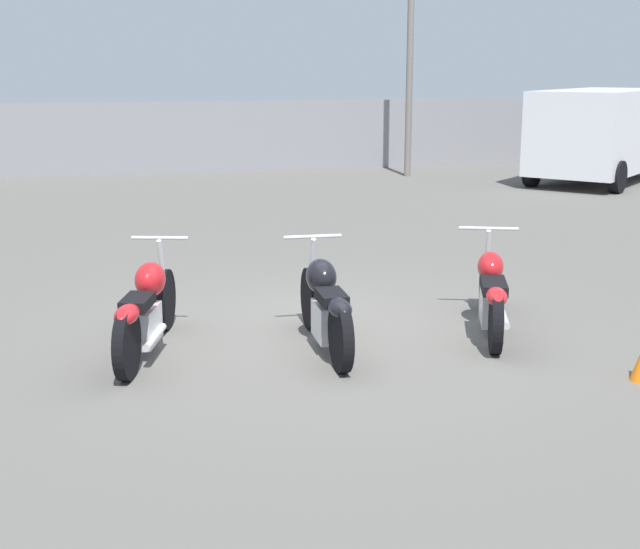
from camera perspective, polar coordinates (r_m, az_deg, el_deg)
The scene contains 6 objects.
ground_plane at distance 9.10m, azimuth -0.23°, elevation -3.77°, with size 60.00×60.00×0.00m, color #5B5954.
fence_back at distance 23.02m, azimuth -8.45°, elevation 8.67°, with size 40.00×0.04×1.79m.
motorcycle_slot_0 at distance 8.51m, azimuth -11.07°, elevation -2.25°, with size 0.81×2.09×1.00m.
motorcycle_slot_1 at distance 8.47m, azimuth 0.36°, elevation -2.00°, with size 0.59×2.01×1.01m.
motorcycle_slot_2 at distance 9.21m, azimuth 10.91°, elevation -1.20°, with size 0.93×2.01×0.97m.
parked_van at distance 21.89m, azimuth 17.50°, elevation 8.74°, with size 4.68×4.48×2.13m.
Camera 1 is at (-1.97, -8.48, 2.66)m, focal length 50.00 mm.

